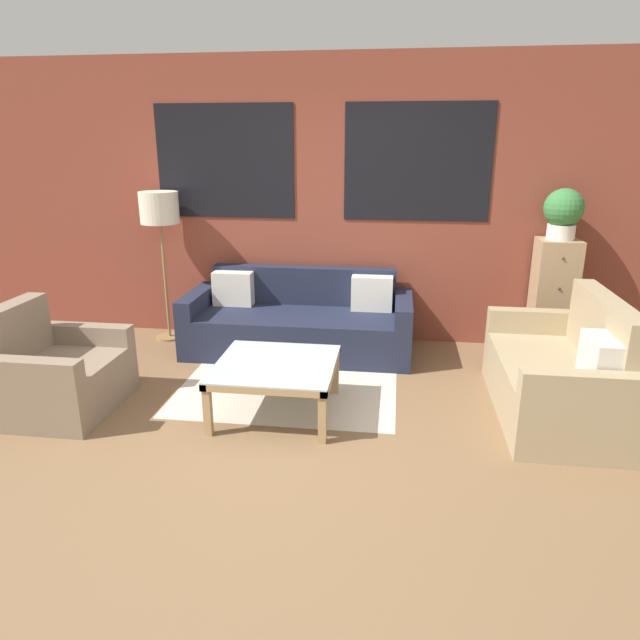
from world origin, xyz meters
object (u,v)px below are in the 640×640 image
couch_dark (299,324)px  settee_vintage (561,377)px  drawer_cabinet (552,298)px  armchair_corner (57,375)px  floor_lamp (160,213)px  potted_plant (563,212)px  coffee_table (276,370)px

couch_dark → settee_vintage: settee_vintage is taller
settee_vintage → drawer_cabinet: (0.23, 1.35, 0.25)m
couch_dark → drawer_cabinet: (2.42, 0.23, 0.29)m
armchair_corner → drawer_cabinet: size_ratio=0.82×
armchair_corner → drawer_cabinet: (4.05, 1.75, 0.29)m
settee_vintage → armchair_corner: 3.84m
floor_lamp → drawer_cabinet: bearing=0.7°
floor_lamp → couch_dark: bearing=-7.3°
couch_dark → potted_plant: 2.67m
drawer_cabinet → floor_lamp: bearing=-179.3°
settee_vintage → armchair_corner: bearing=-173.9°
couch_dark → settee_vintage: 2.45m
armchair_corner → potted_plant: potted_plant is taller
armchair_corner → potted_plant: (4.05, 1.75, 1.10)m
armchair_corner → floor_lamp: (0.21, 1.71, 1.03)m
settee_vintage → armchair_corner: (-3.82, -0.41, -0.03)m
couch_dark → coffee_table: couch_dark is taller
settee_vintage → floor_lamp: size_ratio=1.01×
armchair_corner → coffee_table: bearing=4.9°
settee_vintage → coffee_table: bearing=-173.0°
couch_dark → coffee_table: size_ratio=2.45×
couch_dark → coffee_table: (0.06, -1.38, 0.07)m
armchair_corner → settee_vintage: bearing=6.1°
couch_dark → coffee_table: bearing=-87.6°
drawer_cabinet → potted_plant: (-0.00, 0.00, 0.82)m
armchair_corner → drawer_cabinet: drawer_cabinet is taller
drawer_cabinet → potted_plant: potted_plant is taller
coffee_table → floor_lamp: size_ratio=0.58×
couch_dark → floor_lamp: floor_lamp is taller
floor_lamp → potted_plant: 3.85m
armchair_corner → floor_lamp: size_ratio=0.60×
settee_vintage → armchair_corner: settee_vintage is taller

